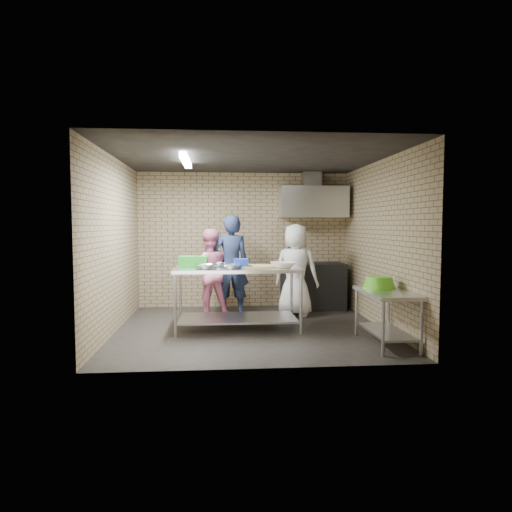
{
  "coord_description": "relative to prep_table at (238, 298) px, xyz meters",
  "views": [
    {
      "loc": [
        -0.51,
        -7.06,
        1.66
      ],
      "look_at": [
        0.1,
        0.2,
        1.15
      ],
      "focal_mm": 31.54,
      "sensor_mm": 36.0,
      "label": 1
    }
  ],
  "objects": [
    {
      "name": "stove",
      "position": [
        1.56,
        1.66,
        -0.04
      ],
      "size": [
        1.2,
        0.7,
        0.9
      ],
      "primitive_type": "cube",
      "color": "black",
      "rests_on": "floor"
    },
    {
      "name": "hood_duct",
      "position": [
        1.56,
        1.86,
        2.06
      ],
      "size": [
        0.35,
        0.3,
        0.3
      ],
      "primitive_type": "cube",
      "color": "#A5A8AD",
      "rests_on": "back_wall"
    },
    {
      "name": "right_wall",
      "position": [
        2.31,
        0.01,
        0.86
      ],
      "size": [
        0.06,
        4.0,
        2.7
      ],
      "primitive_type": "cube",
      "color": "#97815E",
      "rests_on": "ground"
    },
    {
      "name": "blue_tub",
      "position": [
        0.05,
        -0.1,
        0.56
      ],
      "size": [
        0.22,
        0.22,
        0.14
      ],
      "primitive_type": "cube",
      "color": "#1939C0",
      "rests_on": "prep_table"
    },
    {
      "name": "side_counter",
      "position": [
        2.01,
        -1.09,
        -0.12
      ],
      "size": [
        0.6,
        1.2,
        0.75
      ],
      "primitive_type": "cube",
      "color": "silver",
      "rests_on": "floor"
    },
    {
      "name": "mixing_bowl_a",
      "position": [
        -0.5,
        -0.2,
        0.53
      ],
      "size": [
        0.33,
        0.33,
        0.08
      ],
      "primitive_type": "imported",
      "rotation": [
        0.0,
        0.0,
        0.09
      ],
      "color": "#B3B7BB",
      "rests_on": "prep_table"
    },
    {
      "name": "floor",
      "position": [
        0.21,
        0.01,
        -0.49
      ],
      "size": [
        4.2,
        4.2,
        0.0
      ],
      "primitive_type": "plane",
      "color": "black",
      "rests_on": "ground"
    },
    {
      "name": "front_wall",
      "position": [
        0.21,
        -1.99,
        0.86
      ],
      "size": [
        4.2,
        0.06,
        2.7
      ],
      "primitive_type": "cube",
      "color": "#97815E",
      "rests_on": "ground"
    },
    {
      "name": "man_navy",
      "position": [
        -0.08,
        1.09,
        0.42
      ],
      "size": [
        0.71,
        0.5,
        1.83
      ],
      "primitive_type": "imported",
      "rotation": [
        0.0,
        0.0,
        3.24
      ],
      "color": "#151D36",
      "rests_on": "floor"
    },
    {
      "name": "fluorescent_fixture",
      "position": [
        -0.79,
        0.01,
        2.15
      ],
      "size": [
        0.1,
        1.25,
        0.08
      ],
      "primitive_type": "cube",
      "color": "white",
      "rests_on": "ceiling"
    },
    {
      "name": "back_wall",
      "position": [
        0.21,
        2.01,
        0.86
      ],
      "size": [
        4.2,
        0.06,
        2.7
      ],
      "primitive_type": "cube",
      "color": "#97815E",
      "rests_on": "ground"
    },
    {
      "name": "ceiling",
      "position": [
        0.21,
        0.01,
        2.21
      ],
      "size": [
        4.2,
        4.2,
        0.0
      ],
      "primitive_type": "plane",
      "rotation": [
        3.14,
        0.0,
        0.0
      ],
      "color": "black",
      "rests_on": "ground"
    },
    {
      "name": "ceramic_bowl",
      "position": [
        0.7,
        -0.15,
        0.54
      ],
      "size": [
        0.41,
        0.41,
        0.09
      ],
      "primitive_type": "imported",
      "rotation": [
        0.0,
        0.0,
        0.09
      ],
      "color": "beige",
      "rests_on": "prep_table"
    },
    {
      "name": "mixing_bowl_c",
      "position": [
        -0.1,
        -0.22,
        0.53
      ],
      "size": [
        0.31,
        0.31,
        0.07
      ],
      "primitive_type": "imported",
      "rotation": [
        0.0,
        0.0,
        0.09
      ],
      "color": "silver",
      "rests_on": "prep_table"
    },
    {
      "name": "woman_white",
      "position": [
        1.1,
        0.97,
        0.34
      ],
      "size": [
        0.97,
        0.83,
        1.67
      ],
      "primitive_type": "imported",
      "rotation": [
        0.0,
        0.0,
        2.69
      ],
      "color": "silver",
      "rests_on": "floor"
    },
    {
      "name": "bottle_green",
      "position": [
        2.01,
        1.9,
        1.52
      ],
      "size": [
        0.06,
        0.06,
        0.15
      ],
      "primitive_type": "cylinder",
      "color": "green",
      "rests_on": "wall_shelf"
    },
    {
      "name": "range_hood",
      "position": [
        1.56,
        1.71,
        1.61
      ],
      "size": [
        1.3,
        0.6,
        0.6
      ],
      "primitive_type": "cube",
      "color": "silver",
      "rests_on": "back_wall"
    },
    {
      "name": "prep_table",
      "position": [
        0.0,
        0.0,
        0.0
      ],
      "size": [
        1.97,
        0.99,
        0.99
      ],
      "primitive_type": "cube",
      "color": "silver",
      "rests_on": "floor"
    },
    {
      "name": "left_wall",
      "position": [
        -1.89,
        0.01,
        0.86
      ],
      "size": [
        0.06,
        4.0,
        2.7
      ],
      "primitive_type": "cube",
      "color": "#97815E",
      "rests_on": "ground"
    },
    {
      "name": "mixing_bowl_b",
      "position": [
        -0.3,
        0.05,
        0.53
      ],
      "size": [
        0.26,
        0.26,
        0.07
      ],
      "primitive_type": "imported",
      "rotation": [
        0.0,
        0.0,
        0.09
      ],
      "color": "silver",
      "rests_on": "prep_table"
    },
    {
      "name": "green_crate",
      "position": [
        -0.7,
        0.12,
        0.58
      ],
      "size": [
        0.44,
        0.33,
        0.18
      ],
      "primitive_type": "cube",
      "color": "green",
      "rests_on": "prep_table"
    },
    {
      "name": "woman_pink",
      "position": [
        -0.47,
        1.08,
        0.3
      ],
      "size": [
        0.87,
        0.74,
        1.58
      ],
      "primitive_type": "imported",
      "rotation": [
        0.0,
        0.0,
        3.34
      ],
      "color": "pink",
      "rests_on": "floor"
    },
    {
      "name": "cutting_board",
      "position": [
        0.35,
        -0.02,
        0.51
      ],
      "size": [
        0.6,
        0.46,
        0.03
      ],
      "primitive_type": "cube",
      "color": "tan",
      "rests_on": "prep_table"
    },
    {
      "name": "green_basin",
      "position": [
        1.99,
        -0.84,
        0.34
      ],
      "size": [
        0.46,
        0.46,
        0.17
      ],
      "primitive_type": null,
      "color": "#59C626",
      "rests_on": "side_counter"
    },
    {
      "name": "wall_shelf",
      "position": [
        1.86,
        1.9,
        1.43
      ],
      "size": [
        0.8,
        0.2,
        0.04
      ],
      "primitive_type": "cube",
      "color": "#3F2B19",
      "rests_on": "back_wall"
    }
  ]
}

